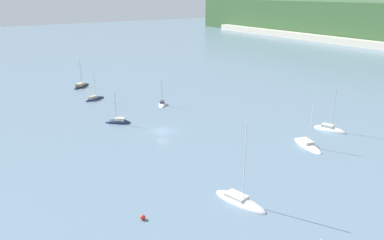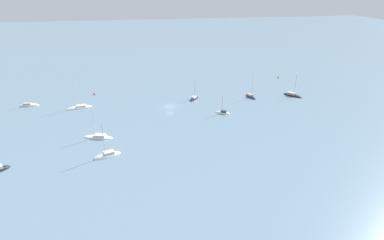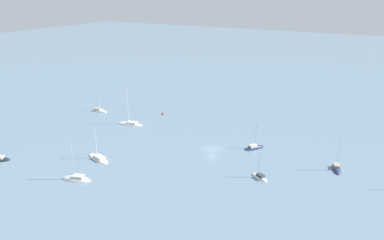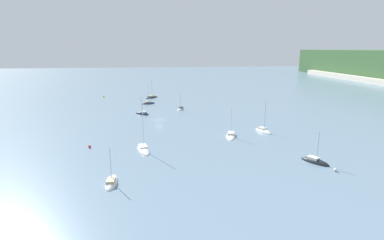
# 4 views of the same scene
# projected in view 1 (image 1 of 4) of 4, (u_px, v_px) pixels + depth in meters

# --- Properties ---
(ground_plane) EXTENTS (600.00, 600.00, 0.00)m
(ground_plane) POSITION_uv_depth(u_px,v_px,m) (162.00, 131.00, 81.83)
(ground_plane) COLOR slate
(sailboat_0) EXTENTS (9.04, 4.92, 8.92)m
(sailboat_0) POSITION_uv_depth(u_px,v_px,m) (307.00, 145.00, 73.83)
(sailboat_0) COLOR white
(sailboat_0) RESTS_ON ground_plane
(sailboat_2) EXTENTS (5.30, 4.03, 7.33)m
(sailboat_2) POSITION_uv_depth(u_px,v_px,m) (162.00, 105.00, 100.20)
(sailboat_2) COLOR white
(sailboat_2) RESTS_ON ground_plane
(sailboat_3) EXTENTS (9.24, 4.45, 13.24)m
(sailboat_3) POSITION_uv_depth(u_px,v_px,m) (240.00, 202.00, 54.10)
(sailboat_3) COLOR silver
(sailboat_3) RESTS_ON ground_plane
(sailboat_4) EXTENTS (6.99, 7.62, 9.52)m
(sailboat_4) POSITION_uv_depth(u_px,v_px,m) (81.00, 86.00, 119.47)
(sailboat_4) COLOR black
(sailboat_4) RESTS_ON ground_plane
(sailboat_5) EXTENTS (7.39, 4.34, 10.43)m
(sailboat_5) POSITION_uv_depth(u_px,v_px,m) (330.00, 130.00, 82.10)
(sailboat_5) COLOR white
(sailboat_5) RESTS_ON ground_plane
(sailboat_6) EXTENTS (3.47, 6.44, 9.49)m
(sailboat_6) POSITION_uv_depth(u_px,v_px,m) (95.00, 99.00, 105.31)
(sailboat_6) COLOR #232D4C
(sailboat_6) RESTS_ON ground_plane
(sailboat_8) EXTENTS (5.14, 6.02, 8.01)m
(sailboat_8) POSITION_uv_depth(u_px,v_px,m) (118.00, 122.00, 86.74)
(sailboat_8) COLOR #232D4C
(sailboat_8) RESTS_ON ground_plane
(mooring_buoy_2) EXTENTS (0.70, 0.70, 0.70)m
(mooring_buoy_2) POSITION_uv_depth(u_px,v_px,m) (143.00, 217.00, 49.91)
(mooring_buoy_2) COLOR red
(mooring_buoy_2) RESTS_ON ground_plane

